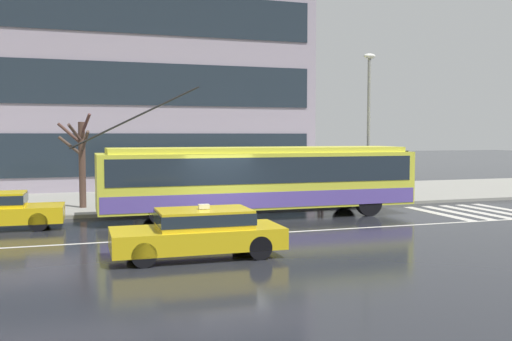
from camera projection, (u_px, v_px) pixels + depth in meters
ground_plane at (229, 229)px, 19.34m from camera, size 160.00×160.00×0.00m
sidewalk_slab at (181, 198)px, 27.95m from camera, size 80.00×10.00×0.14m
crosswalk_stripe_edge_near at (438, 213)px, 23.11m from camera, size 0.44×4.40×0.01m
crosswalk_stripe_inner_a at (456, 213)px, 23.39m from camera, size 0.44×4.40×0.01m
crosswalk_stripe_center at (475, 212)px, 23.66m from camera, size 0.44×4.40×0.01m
crosswalk_stripe_inner_b at (492, 211)px, 23.94m from camera, size 0.44×4.40×0.01m
crosswalk_stripe_edge_far at (510, 210)px, 24.21m from camera, size 0.44×4.40×0.01m
lane_centre_line at (238, 235)px, 18.20m from camera, size 72.00×0.14×0.01m
trolleybus at (260, 178)px, 22.18m from camera, size 13.28×2.61×5.01m
taxi_oncoming_near at (200, 230)px, 14.88m from camera, size 4.48×1.82×1.39m
bus_shelter at (180, 164)px, 24.92m from camera, size 4.28×1.54×2.39m
pedestrian_at_shelter at (190, 170)px, 25.21m from camera, size 1.26×1.26×1.94m
pedestrian_approaching_curb at (155, 173)px, 23.27m from camera, size 1.10×1.10×1.96m
pedestrian_walking_past at (321, 179)px, 26.60m from camera, size 0.41×0.41×1.67m
street_lamp at (369, 114)px, 26.23m from camera, size 0.60×0.32×6.81m
street_tree_bare at (81, 158)px, 23.75m from camera, size 1.38×1.17×3.96m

